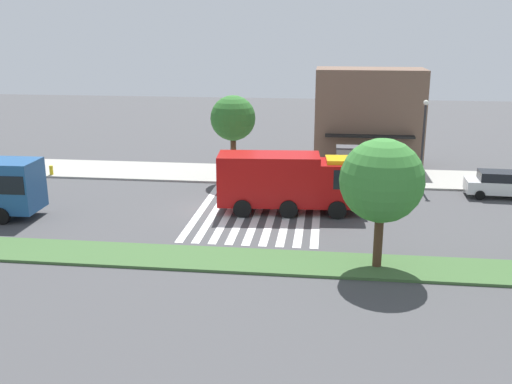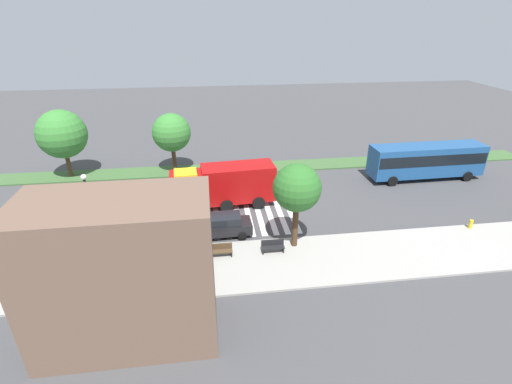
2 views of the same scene
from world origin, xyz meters
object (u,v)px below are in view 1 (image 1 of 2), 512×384
object	(u,v)px
parked_car_west	(301,178)
bus_stop_shelter	(360,157)
parked_car_mid	(502,184)
median_tree_far_west	(382,181)
street_lamp	(423,136)
fire_truck	(293,180)
fire_hydrant	(51,170)
bench_near_shelter	(305,173)
sidewalk_tree_west	(233,119)
bench_west_of_shelter	(257,171)

from	to	relation	value
parked_car_west	bus_stop_shelter	xyz separation A→B (m)	(4.15, 2.86, 1.01)
parked_car_mid	median_tree_far_west	xyz separation A→B (m)	(-9.22, -13.28, 3.39)
street_lamp	fire_truck	bearing A→B (deg)	-142.04
bus_stop_shelter	fire_hydrant	size ratio (longest dim) A/B	5.00
parked_car_mid	median_tree_far_west	size ratio (longest dim) A/B	0.79
bus_stop_shelter	parked_car_mid	bearing A→B (deg)	-17.03
fire_truck	fire_hydrant	xyz separation A→B (m)	(-18.99, 6.64, -1.54)
fire_truck	median_tree_far_west	xyz separation A→B (m)	(4.51, -8.34, 2.27)
fire_truck	parked_car_mid	size ratio (longest dim) A/B	1.89
bench_near_shelter	fire_hydrant	bearing A→B (deg)	-176.67
median_tree_far_west	parked_car_mid	bearing A→B (deg)	55.23
parked_car_west	sidewalk_tree_west	size ratio (longest dim) A/B	0.77
bench_near_shelter	fire_hydrant	xyz separation A→B (m)	(-19.41, -1.13, -0.10)
parked_car_mid	median_tree_far_west	distance (m)	16.52
fire_hydrant	parked_car_mid	bearing A→B (deg)	-2.97
parked_car_mid	fire_hydrant	distance (m)	32.76
parked_car_west	median_tree_far_west	distance (m)	14.35
parked_car_mid	street_lamp	bearing A→B (deg)	163.23
bench_near_shelter	street_lamp	size ratio (longest dim) A/B	0.26
parked_car_west	fire_hydrant	size ratio (longest dim) A/B	6.83
sidewalk_tree_west	street_lamp	bearing A→B (deg)	-1.69
fire_truck	median_tree_far_west	size ratio (longest dim) A/B	1.50
parked_car_west	bus_stop_shelter	bearing A→B (deg)	32.70
fire_truck	bench_near_shelter	size ratio (longest dim) A/B	5.75
fire_hydrant	street_lamp	bearing A→B (deg)	0.21
bus_stop_shelter	median_tree_far_west	world-z (taller)	median_tree_far_west
parked_car_mid	street_lamp	world-z (taller)	street_lamp
street_lamp	fire_hydrant	world-z (taller)	street_lamp
parked_car_west	street_lamp	distance (m)	9.03
sidewalk_tree_west	fire_truck	bearing A→B (deg)	-55.63
bus_stop_shelter	sidewalk_tree_west	size ratio (longest dim) A/B	0.56
bench_near_shelter	street_lamp	bearing A→B (deg)	-7.14
median_tree_far_west	sidewalk_tree_west	bearing A→B (deg)	121.24
street_lamp	fire_hydrant	size ratio (longest dim) A/B	8.72
sidewalk_tree_west	median_tree_far_west	world-z (taller)	sidewalk_tree_west
bus_stop_shelter	median_tree_far_west	distance (m)	16.32
bench_near_shelter	sidewalk_tree_west	xyz separation A→B (m)	(-5.30, -0.63, 4.05)
fire_truck	parked_car_west	bearing A→B (deg)	82.55
fire_hydrant	bus_stop_shelter	bearing A→B (deg)	2.83
fire_truck	bench_west_of_shelter	xyz separation A→B (m)	(-3.20, 7.77, -1.44)
fire_truck	street_lamp	bearing A→B (deg)	33.63
bus_stop_shelter	sidewalk_tree_west	world-z (taller)	sidewalk_tree_west
bench_west_of_shelter	sidewalk_tree_west	size ratio (longest dim) A/B	0.26
bench_near_shelter	bench_west_of_shelter	xyz separation A→B (m)	(-3.62, 0.00, 0.00)
bus_stop_shelter	bench_near_shelter	bearing A→B (deg)	-179.62
bus_stop_shelter	bench_west_of_shelter	distance (m)	7.73
bench_near_shelter	fire_hydrant	size ratio (longest dim) A/B	2.29
parked_car_west	fire_hydrant	distance (m)	19.33
bus_stop_shelter	median_tree_far_west	xyz separation A→B (m)	(0.09, -16.14, 2.41)
parked_car_mid	bus_stop_shelter	size ratio (longest dim) A/B	1.39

